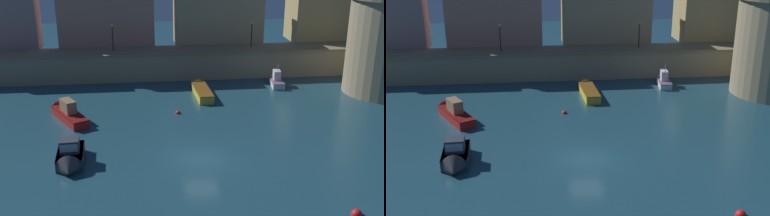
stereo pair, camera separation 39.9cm
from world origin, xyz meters
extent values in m
plane|color=#1E4756|center=(0.00, 0.00, 0.00)|extent=(117.98, 117.98, 0.00)
cube|color=#9E8966|center=(0.00, 21.64, 1.46)|extent=(49.05, 3.95, 2.91)
cube|color=#817053|center=(0.00, 21.64, 3.03)|extent=(49.05, 4.25, 0.24)
cube|color=tan|center=(-7.72, 25.70, 6.57)|extent=(10.94, 4.18, 7.31)
cube|color=tan|center=(5.47, 25.84, 5.80)|extent=(10.43, 4.46, 5.77)
cube|color=tan|center=(18.27, 26.14, 6.66)|extent=(7.22, 5.05, 7.51)
cylinder|color=black|center=(-6.98, 21.64, 4.50)|extent=(0.12, 0.12, 2.71)
sphere|color=#F9D172|center=(-6.98, 21.64, 6.01)|extent=(0.32, 0.32, 0.32)
cylinder|color=black|center=(8.70, 21.64, 4.50)|extent=(0.12, 0.12, 2.69)
sphere|color=#F9D172|center=(8.70, 21.64, 5.99)|extent=(0.32, 0.32, 0.32)
cube|color=gold|center=(2.01, 13.99, 0.42)|extent=(1.63, 5.10, 0.84)
cone|color=gold|center=(1.87, 17.16, 0.42)|extent=(1.40, 1.46, 1.33)
cube|color=brown|center=(2.01, 13.99, 0.80)|extent=(1.66, 5.21, 0.08)
cube|color=red|center=(-10.44, 8.85, 0.39)|extent=(3.79, 5.38, 0.77)
cone|color=red|center=(-12.03, 11.78, 0.39)|extent=(1.84, 1.87, 1.33)
cube|color=#560F0B|center=(-10.44, 8.85, 0.73)|extent=(3.87, 5.49, 0.08)
cube|color=olive|center=(-10.51, 8.97, 1.32)|extent=(1.65, 2.03, 1.08)
cube|color=white|center=(10.48, 16.69, 0.33)|extent=(1.59, 3.33, 0.65)
cone|color=white|center=(10.71, 18.68, 0.33)|extent=(1.25, 1.03, 1.16)
cube|color=slate|center=(10.48, 16.69, 0.61)|extent=(1.62, 3.40, 0.08)
cube|color=silver|center=(10.51, 16.95, 1.14)|extent=(0.85, 1.35, 0.98)
cylinder|color=#B2B2B7|center=(10.46, 16.50, 1.58)|extent=(0.08, 0.08, 1.85)
cube|color=#333338|center=(-9.36, 0.68, 0.42)|extent=(1.98, 3.62, 0.85)
cone|color=#333338|center=(-9.26, -1.54, 0.42)|extent=(1.77, 1.07, 1.72)
cube|color=black|center=(-9.36, 0.68, 0.81)|extent=(2.02, 3.70, 0.08)
cube|color=#333842|center=(-9.36, 0.57, 1.32)|extent=(1.40, 1.30, 0.95)
cube|color=#99B7C6|center=(-9.33, -0.05, 1.37)|extent=(1.21, 0.12, 0.57)
sphere|color=red|center=(-0.86, 9.51, 0.00)|extent=(0.51, 0.51, 0.51)
sphere|color=red|center=(8.00, -8.31, 0.00)|extent=(0.66, 0.66, 0.66)
camera|label=1|loc=(-4.31, -30.83, 15.31)|focal=44.37mm
camera|label=2|loc=(-3.91, -30.87, 15.31)|focal=44.37mm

